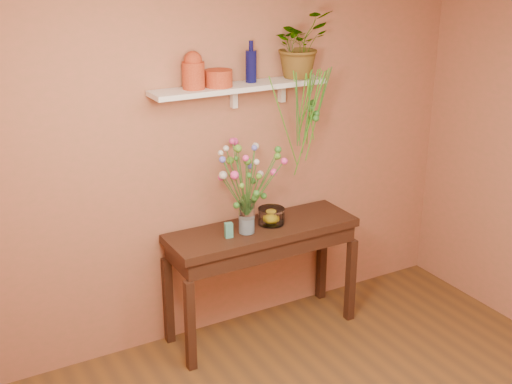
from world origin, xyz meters
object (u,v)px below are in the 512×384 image
object	(u,v)px
glass_vase	(247,219)
blue_bottle	(251,65)
terracotta_jug	(193,71)
sideboard	(262,242)
bouquet	(247,170)
spider_plant	(299,44)
glass_bowl	(271,217)

from	to	relation	value
glass_vase	blue_bottle	bearing A→B (deg)	52.76
terracotta_jug	sideboard	bearing A→B (deg)	-16.32
blue_bottle	bouquet	world-z (taller)	blue_bottle
spider_plant	bouquet	xyz separation A→B (m)	(-0.53, -0.19, -0.82)
blue_bottle	spider_plant	distance (m)	0.41
sideboard	terracotta_jug	distance (m)	1.39
glass_vase	sideboard	bearing A→B (deg)	13.87
sideboard	glass_bowl	bearing A→B (deg)	11.91
bouquet	spider_plant	bearing A→B (deg)	19.31
terracotta_jug	bouquet	size ratio (longest dim) A/B	0.46
blue_bottle	glass_vase	distance (m)	1.10
glass_vase	bouquet	size ratio (longest dim) A/B	0.44
blue_bottle	glass_bowl	world-z (taller)	blue_bottle
terracotta_jug	glass_bowl	size ratio (longest dim) A/B	1.25
sideboard	spider_plant	bearing A→B (deg)	21.50
terracotta_jug	spider_plant	distance (m)	0.85
sideboard	glass_bowl	world-z (taller)	glass_bowl
sideboard	blue_bottle	bearing A→B (deg)	93.37
spider_plant	glass_vase	world-z (taller)	spider_plant
terracotta_jug	glass_bowl	bearing A→B (deg)	-12.01
terracotta_jug	blue_bottle	size ratio (longest dim) A/B	0.87
terracotta_jug	glass_vase	xyz separation A→B (m)	(0.31, -0.17, -1.07)
glass_bowl	blue_bottle	bearing A→B (deg)	125.64
bouquet	glass_bowl	size ratio (longest dim) A/B	2.73
sideboard	terracotta_jug	xyz separation A→B (m)	(-0.46, 0.13, 1.30)
blue_bottle	glass_vase	bearing A→B (deg)	-127.24
terracotta_jug	spider_plant	bearing A→B (deg)	1.25
sideboard	spider_plant	xyz separation A→B (m)	(0.39, 0.15, 1.42)
bouquet	glass_bowl	bearing A→B (deg)	12.70
sideboard	bouquet	xyz separation A→B (m)	(-0.15, -0.03, 0.60)
spider_plant	bouquet	size ratio (longest dim) A/B	0.87
blue_bottle	spider_plant	world-z (taller)	spider_plant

